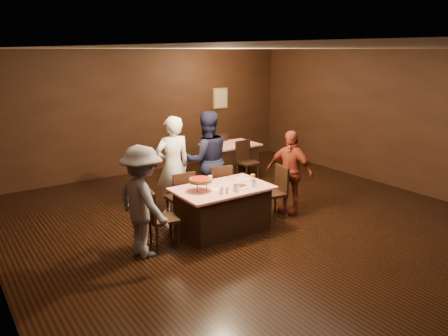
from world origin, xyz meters
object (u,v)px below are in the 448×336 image
Objects in this scene: plate_empty at (244,179)px; diner_red_shirt at (290,172)px; chair_end_right at (272,192)px; glass_back at (210,180)px; glass_amber at (253,178)px; glass_front_left at (235,187)px; diner_navy_hoodie at (207,160)px; glass_front_right at (253,182)px; chair_far_right at (218,189)px; pizza_stand at (200,180)px; diner_grey_knit at (143,202)px; chair_far_left at (180,196)px; chair_end_left at (164,218)px; chair_back_near at (248,162)px; diner_white_jacket at (173,166)px; chair_back_far at (217,151)px; back_table at (230,159)px; main_table at (222,209)px.

diner_red_shirt is at bearing -6.31° from plate_empty.
glass_back is (-1.15, 0.30, 0.37)m from chair_end_right.
diner_red_shirt is at bearing 5.47° from glass_amber.
glass_front_left is at bearing -97.33° from diner_red_shirt.
diner_navy_hoodie reaches higher than plate_empty.
glass_amber is at bearing 53.13° from glass_front_right.
pizza_stand is (-0.80, -0.70, 0.48)m from chair_far_right.
diner_navy_hoodie reaches higher than pizza_stand.
chair_end_right is at bearing -15.26° from plate_empty.
chair_far_right is 6.79× the size of glass_front_right.
diner_grey_knit is 6.70× the size of plate_empty.
diner_red_shirt is 1.61m from glass_back.
diner_navy_hoodie is 4.95× the size of pizza_stand.
glass_front_left is (0.45, -1.05, 0.37)m from chair_far_left.
chair_end_left is 3.78m from chair_back_near.
glass_front_right is at bearing -19.44° from pizza_stand.
diner_white_jacket is at bearing -51.96° from diner_grey_knit.
chair_far_right is at bearing 102.93° from diner_navy_hoodie.
plate_empty is 1.79× the size of glass_front_right.
diner_grey_knit reaches higher than chair_back_far.
chair_far_right is 3.09m from chair_back_far.
diner_navy_hoodie is 1.02m from plate_empty.
chair_far_left is at bearing 127.87° from glass_back.
chair_back_far is at bearing 52.83° from pizza_stand.
back_table is at bearing 61.85° from glass_amber.
glass_front_right is 1.00× the size of glass_back.
back_table is 9.29× the size of glass_amber.
chair_far_left reaches higher than glass_back.
chair_back_near is (2.09, 2.03, 0.09)m from main_table.
diner_red_shirt reaches higher than main_table.
plate_empty is (0.55, 0.15, 0.39)m from main_table.
chair_end_left and chair_end_right have the same top height.
diner_red_shirt is at bearing -9.27° from glass_back.
diner_grey_knit is at bearing -151.02° from chair_back_near.
diner_navy_hoodie is (0.71, -0.04, 0.02)m from diner_white_jacket.
plate_empty is (0.95, -0.60, 0.30)m from chair_far_left.
back_table is at bearing -119.98° from chair_far_right.
chair_back_near is at bearing -48.94° from chair_end_left.
chair_far_right is 6.79× the size of glass_front_left.
glass_front_left is at bearing -132.94° from chair_back_near.
chair_far_right is at bearing 41.19° from pizza_stand.
chair_far_left is 1.16m from plate_empty.
diner_grey_knit is 2.07m from glass_amber.
chair_far_right reaches higher than main_table.
pizza_stand is 2.71× the size of glass_amber.
chair_end_right is 0.54m from diner_red_shirt.
back_table is 2.78m from diner_red_shirt.
chair_end_left reaches higher than glass_front_left.
diner_red_shirt is (1.14, -0.71, 0.31)m from chair_far_right.
glass_amber reaches higher than main_table.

